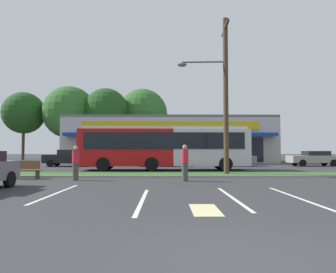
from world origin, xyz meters
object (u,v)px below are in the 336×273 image
city_bus (164,147)px  car_4 (314,158)px  pedestrian_by_pole (185,163)px  car_1 (158,158)px  utility_pole (223,90)px  car_0 (68,158)px  car_2 (232,158)px  pedestrian_near_bench (76,163)px  bus_stop_bench (25,169)px

city_bus → car_4: size_ratio=2.72×
city_bus → pedestrian_by_pole: bearing=-84.5°
city_bus → car_1: size_ratio=2.98×
utility_pole → pedestrian_by_pole: size_ratio=5.37×
city_bus → car_0: (-8.99, 5.48, -0.97)m
car_0 → car_4: car_0 is taller
utility_pole → car_0: bearing=139.7°
car_4 → city_bus: bearing=22.5°
car_2 → pedestrian_by_pole: pedestrian_by_pole is taller
car_0 → car_1: (8.34, 0.15, -0.05)m
utility_pole → city_bus: bearing=124.4°
pedestrian_by_pole → car_2: bearing=-125.8°
city_bus → car_4: (14.22, 5.89, -1.02)m
car_1 → pedestrian_near_bench: (-3.77, -13.51, 0.11)m
utility_pole → car_1: 12.31m
city_bus → bus_stop_bench: size_ratio=7.92×
car_1 → car_4: size_ratio=0.91×
car_4 → car_0: bearing=1.0°
utility_pole → bus_stop_bench: bearing=-169.4°
car_0 → car_1: bearing=-179.0°
utility_pole → car_1: bearing=111.1°
utility_pole → pedestrian_near_bench: bearing=-160.8°
utility_pole → car_4: 15.95m
city_bus → pedestrian_near_bench: size_ratio=7.42×
city_bus → car_0: 10.57m
car_0 → car_1: car_0 is taller
utility_pole → pedestrian_by_pole: (-2.51, -3.24, -4.18)m
car_4 → pedestrian_by_pole: bearing=47.2°
pedestrian_near_bench → city_bus: bearing=66.9°
car_1 → city_bus: bearing=-83.4°
pedestrian_by_pole → city_bus: bearing=-98.2°
car_1 → pedestrian_near_bench: size_ratio=2.49×
pedestrian_by_pole → pedestrian_near_bench: bearing=-20.2°
pedestrian_near_bench → car_0: bearing=115.1°
car_2 → pedestrian_by_pole: size_ratio=2.46×
bus_stop_bench → car_2: (13.63, 12.95, 0.24)m
bus_stop_bench → pedestrian_by_pole: 8.35m
car_2 → car_4: car_2 is taller
city_bus → car_4: bearing=21.2°
car_2 → pedestrian_by_pole: 15.17m
utility_pole → city_bus: (-3.51, 5.12, -3.29)m
car_2 → pedestrian_by_pole: bearing=69.2°
bus_stop_bench → car_4: car_4 is taller
utility_pole → car_1: size_ratio=2.22×
pedestrian_near_bench → pedestrian_by_pole: 5.44m
car_0 → pedestrian_by_pole: pedestrian_by_pole is taller
pedestrian_near_bench → bus_stop_bench: bearing=171.3°
city_bus → bus_stop_bench: city_bus is taller
car_4 → pedestrian_near_bench: 23.17m
utility_pole → car_0: size_ratio=2.26×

